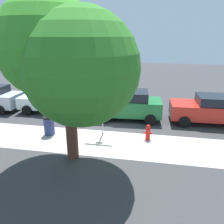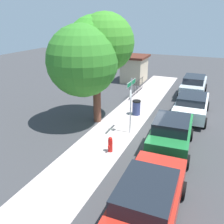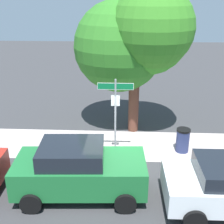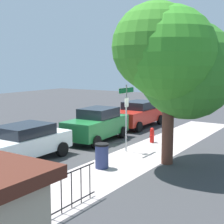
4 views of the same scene
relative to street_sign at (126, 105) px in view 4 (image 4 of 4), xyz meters
The scene contains 10 objects.
ground_plane 2.22m from the street_sign, 61.72° to the right, with size 60.00×60.00×0.00m, color #38383A.
sidewalk_strip 3.23m from the street_sign, 22.07° to the left, with size 24.00×2.60×0.00m, color #B4A4A1.
street_sign is the anchor object (origin of this frame).
shade_tree 3.40m from the street_sign, 73.41° to the left, with size 5.05×4.44×6.38m.
car_red 6.52m from the street_sign, 156.18° to the right, with size 4.56×2.08×1.64m.
car_green 2.93m from the street_sign, 113.06° to the right, with size 4.10×2.15×1.74m.
car_white 4.92m from the street_sign, 37.12° to the right, with size 4.53×2.13×1.52m.
iron_fence 7.48m from the street_sign, 15.07° to the left, with size 3.86×0.04×1.07m.
fire_hydrant 2.92m from the street_sign, behind, with size 0.42×0.22×0.78m.
trash_bin 3.21m from the street_sign, 10.51° to the left, with size 0.55×0.55×0.98m.
Camera 4 is at (12.94, 8.20, 4.03)m, focal length 54.01 mm.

